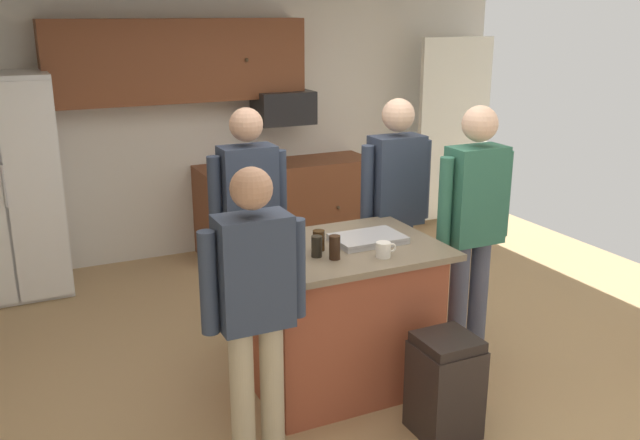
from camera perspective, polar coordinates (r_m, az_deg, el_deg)
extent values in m
plane|color=tan|center=(4.95, 2.01, -11.69)|extent=(7.04, 7.04, 0.00)
cube|color=silver|center=(7.03, -8.54, 7.97)|extent=(6.40, 0.10, 2.60)
cube|color=white|center=(7.87, 10.97, 7.32)|extent=(0.90, 0.06, 2.00)
cube|color=brown|center=(6.66, -11.62, 12.75)|extent=(2.40, 0.35, 0.75)
sphere|color=#4C3823|center=(6.65, -6.07, 12.99)|extent=(0.04, 0.04, 0.04)
cube|color=brown|center=(7.11, -2.86, 1.23)|extent=(1.80, 0.60, 0.90)
sphere|color=#4C3823|center=(7.02, 1.53, 1.03)|extent=(0.04, 0.04, 0.04)
cube|color=white|center=(6.41, -24.63, 2.49)|extent=(0.89, 0.70, 1.89)
cube|color=white|center=(6.05, -22.43, 1.98)|extent=(0.42, 0.04, 1.81)
cylinder|color=#B2B2B7|center=(6.00, -24.62, 2.52)|extent=(0.02, 0.02, 0.35)
cube|color=black|center=(6.93, -3.04, 9.26)|extent=(0.56, 0.40, 0.32)
cube|color=#9E4C33|center=(4.49, 1.66, -8.23)|extent=(1.09, 0.79, 0.92)
cube|color=#756651|center=(4.31, 1.72, -2.43)|extent=(1.23, 0.93, 0.04)
cylinder|color=#232D4C|center=(5.22, 5.23, -4.93)|extent=(0.13, 0.13, 0.87)
cylinder|color=#232D4C|center=(5.30, 6.82, -4.62)|extent=(0.13, 0.13, 0.87)
cube|color=#2D384C|center=(5.03, 6.30, 3.28)|extent=(0.38, 0.22, 0.65)
sphere|color=beige|center=(4.94, 6.47, 8.60)|extent=(0.23, 0.23, 0.23)
cylinder|color=#2D384C|center=(4.92, 3.90, 2.81)|extent=(0.09, 0.09, 0.58)
cylinder|color=#2D384C|center=(5.16, 8.57, 3.34)|extent=(0.09, 0.09, 0.58)
cylinder|color=#4C5166|center=(4.88, 11.31, -6.76)|extent=(0.13, 0.13, 0.87)
cylinder|color=#4C5166|center=(4.98, 12.89, -6.38)|extent=(0.13, 0.13, 0.87)
cube|color=#2D6651|center=(4.68, 12.68, 2.01)|extent=(0.38, 0.22, 0.65)
sphere|color=beige|center=(4.59, 13.06, 7.74)|extent=(0.24, 0.24, 0.24)
cylinder|color=#2D6651|center=(4.55, 10.27, 1.49)|extent=(0.09, 0.09, 0.59)
cylinder|color=#2D6651|center=(4.84, 14.91, 2.11)|extent=(0.09, 0.09, 0.59)
cylinder|color=tan|center=(5.00, -6.61, -6.05)|extent=(0.13, 0.13, 0.85)
cylinder|color=tan|center=(5.06, -4.78, -5.74)|extent=(0.13, 0.13, 0.85)
cube|color=#2D384C|center=(4.79, -5.94, 2.34)|extent=(0.38, 0.22, 0.64)
sphere|color=tan|center=(4.70, -6.11, 7.83)|extent=(0.23, 0.23, 0.23)
cylinder|color=#2D384C|center=(4.73, -8.67, 1.80)|extent=(0.09, 0.09, 0.57)
cylinder|color=#2D384C|center=(4.88, -3.28, 2.45)|extent=(0.09, 0.09, 0.57)
cylinder|color=tan|center=(3.82, -6.42, -14.26)|extent=(0.13, 0.13, 0.80)
cylinder|color=tan|center=(3.86, -3.97, -13.76)|extent=(0.13, 0.13, 0.80)
cube|color=#2D384C|center=(3.53, -5.48, -4.27)|extent=(0.38, 0.22, 0.60)
sphere|color=tan|center=(3.40, -5.69, 2.60)|extent=(0.22, 0.22, 0.22)
cylinder|color=#2D384C|center=(3.47, -9.21, -5.16)|extent=(0.09, 0.09, 0.54)
cylinder|color=#2D384C|center=(3.62, -1.90, -4.00)|extent=(0.09, 0.09, 0.54)
cylinder|color=white|center=(4.11, 5.24, -2.46)|extent=(0.09, 0.09, 0.09)
torus|color=white|center=(4.14, 5.95, -2.28)|extent=(0.06, 0.01, 0.06)
cylinder|color=black|center=(4.06, 1.22, -2.28)|extent=(0.07, 0.07, 0.14)
cylinder|color=#4C6B99|center=(4.32, -2.68, -1.41)|extent=(0.09, 0.09, 0.10)
torus|color=#4C6B99|center=(4.34, -1.98, -1.25)|extent=(0.06, 0.01, 0.06)
cylinder|color=black|center=(4.21, -0.11, -1.69)|extent=(0.07, 0.07, 0.13)
cylinder|color=black|center=(4.10, -0.28, -2.19)|extent=(0.06, 0.06, 0.13)
cube|color=#B7B7BC|center=(4.39, 3.96, -1.69)|extent=(0.44, 0.30, 0.02)
cube|color=#A8A8AD|center=(4.38, 3.97, -1.44)|extent=(0.44, 0.30, 0.02)
cube|color=black|center=(4.16, 10.24, -13.61)|extent=(0.34, 0.34, 0.55)
cube|color=black|center=(4.01, 10.47, -9.85)|extent=(0.32, 0.32, 0.06)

